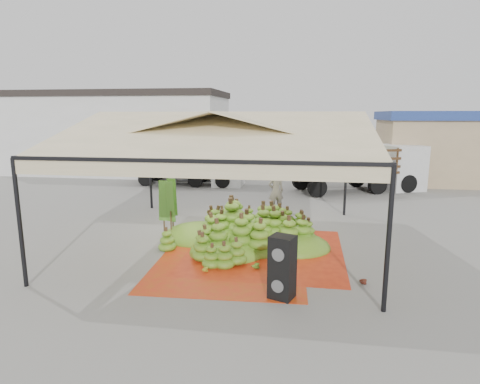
# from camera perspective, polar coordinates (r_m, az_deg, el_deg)

# --- Properties ---
(ground) EXTENTS (90.00, 90.00, 0.00)m
(ground) POSITION_cam_1_polar(r_m,az_deg,el_deg) (12.73, -1.93, -7.01)
(ground) COLOR slate
(ground) RESTS_ON ground
(canopy_tent) EXTENTS (8.10, 8.10, 4.00)m
(canopy_tent) POSITION_cam_1_polar(r_m,az_deg,el_deg) (12.12, -2.03, 7.99)
(canopy_tent) COLOR black
(canopy_tent) RESTS_ON ground
(building_white) EXTENTS (14.30, 6.30, 5.40)m
(building_white) POSITION_cam_1_polar(r_m,az_deg,el_deg) (28.67, -16.75, 8.12)
(building_white) COLOR silver
(building_white) RESTS_ON ground
(building_tan) EXTENTS (6.30, 5.30, 4.10)m
(building_tan) POSITION_cam_1_polar(r_m,az_deg,el_deg) (26.13, 26.09, 5.82)
(building_tan) COLOR tan
(building_tan) RESTS_ON ground
(tarp_left) EXTENTS (4.09, 3.91, 0.01)m
(tarp_left) POSITION_cam_1_polar(r_m,az_deg,el_deg) (10.66, -1.71, -10.65)
(tarp_left) COLOR red
(tarp_left) RESTS_ON ground
(tarp_right) EXTENTS (4.51, 4.72, 0.01)m
(tarp_right) POSITION_cam_1_polar(r_m,az_deg,el_deg) (11.88, 3.64, -8.34)
(tarp_right) COLOR red
(tarp_right) RESTS_ON ground
(banana_heap) EXTENTS (6.75, 6.12, 1.20)m
(banana_heap) POSITION_cam_1_polar(r_m,az_deg,el_deg) (12.42, 0.89, -4.59)
(banana_heap) COLOR #3B7618
(banana_heap) RESTS_ON ground
(hand_yellow_a) EXTENTS (0.47, 0.43, 0.17)m
(hand_yellow_a) POSITION_cam_1_polar(r_m,az_deg,el_deg) (11.57, -2.42, -8.44)
(hand_yellow_a) COLOR #B58C24
(hand_yellow_a) RESTS_ON ground
(hand_yellow_b) EXTENTS (0.45, 0.40, 0.18)m
(hand_yellow_b) POSITION_cam_1_polar(r_m,az_deg,el_deg) (10.38, -5.44, -10.80)
(hand_yellow_b) COLOR #AF9023
(hand_yellow_b) RESTS_ON ground
(hand_red_a) EXTENTS (0.49, 0.41, 0.21)m
(hand_red_a) POSITION_cam_1_polar(r_m,az_deg,el_deg) (11.73, 5.93, -8.13)
(hand_red_a) COLOR #5C2315
(hand_red_a) RESTS_ON ground
(hand_red_b) EXTENTS (0.44, 0.37, 0.19)m
(hand_red_b) POSITION_cam_1_polar(r_m,az_deg,el_deg) (10.07, 16.64, -11.91)
(hand_red_b) COLOR #582314
(hand_red_b) RESTS_ON ground
(hand_green) EXTENTS (0.49, 0.41, 0.22)m
(hand_green) POSITION_cam_1_polar(r_m,az_deg,el_deg) (10.57, 1.76, -10.23)
(hand_green) COLOR #417819
(hand_green) RESTS_ON ground
(hanging_bunches) EXTENTS (3.24, 0.24, 0.20)m
(hanging_bunches) POSITION_cam_1_polar(r_m,az_deg,el_deg) (13.68, -0.24, 5.49)
(hanging_bunches) COLOR #507819
(hanging_bunches) RESTS_ON ground
(speaker_stack) EXTENTS (0.63, 0.60, 1.40)m
(speaker_stack) POSITION_cam_1_polar(r_m,az_deg,el_deg) (8.82, 6.02, -10.60)
(speaker_stack) COLOR black
(speaker_stack) RESTS_ON ground
(banana_leaves) EXTENTS (0.96, 1.36, 3.70)m
(banana_leaves) POSITION_cam_1_polar(r_m,az_deg,el_deg) (13.64, -9.58, -5.93)
(banana_leaves) COLOR #2D6A1C
(banana_leaves) RESTS_ON ground
(vendor) EXTENTS (0.73, 0.59, 1.73)m
(vendor) POSITION_cam_1_polar(r_m,az_deg,el_deg) (16.33, 5.14, 0.13)
(vendor) COLOR gray
(vendor) RESTS_ON ground
(truck_left) EXTENTS (5.98, 2.15, 2.05)m
(truck_left) POSITION_cam_1_polar(r_m,az_deg,el_deg) (22.80, -6.44, 4.22)
(truck_left) COLOR #452417
(truck_left) RESTS_ON ground
(truck_right) EXTENTS (7.17, 4.75, 2.34)m
(truck_right) POSITION_cam_1_polar(r_m,az_deg,el_deg) (21.73, 17.05, 3.94)
(truck_right) COLOR #472C17
(truck_right) RESTS_ON ground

